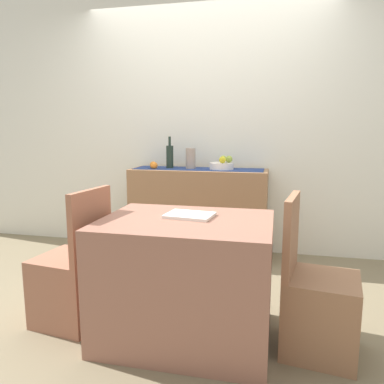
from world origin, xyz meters
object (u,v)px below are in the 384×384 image
(fruit_bowl, at_px, (222,166))
(chair_by_corner, at_px, (318,307))
(wine_bottle, at_px, (170,156))
(dining_table, at_px, (186,279))
(ceramic_vase, at_px, (191,159))
(open_book, at_px, (190,215))
(chair_near_window, at_px, (73,283))
(sideboard_console, at_px, (198,213))

(fruit_bowl, height_order, chair_by_corner, fruit_bowl)
(wine_bottle, distance_m, dining_table, 1.72)
(ceramic_vase, relative_size, open_book, 0.74)
(chair_near_window, bearing_deg, fruit_bowl, 63.46)
(fruit_bowl, xyz_separation_m, chair_by_corner, (0.78, -1.51, -0.65))
(open_book, distance_m, chair_near_window, 0.91)
(sideboard_console, bearing_deg, dining_table, -80.93)
(open_book, xyz_separation_m, chair_by_corner, (0.76, -0.07, -0.48))
(open_book, relative_size, chair_by_corner, 0.31)
(ceramic_vase, distance_m, chair_near_window, 1.73)
(dining_table, bearing_deg, wine_bottle, 109.51)
(sideboard_console, relative_size, open_book, 4.82)
(fruit_bowl, xyz_separation_m, chair_near_window, (-0.75, -1.51, -0.65))
(sideboard_console, height_order, ceramic_vase, ceramic_vase)
(chair_by_corner, bearing_deg, ceramic_vase, 125.85)
(sideboard_console, height_order, dining_table, sideboard_console)
(fruit_bowl, distance_m, wine_bottle, 0.53)
(wine_bottle, bearing_deg, dining_table, -70.49)
(dining_table, bearing_deg, fruit_bowl, 90.47)
(sideboard_console, bearing_deg, ceramic_vase, 180.00)
(fruit_bowl, height_order, ceramic_vase, ceramic_vase)
(wine_bottle, height_order, open_book, wine_bottle)
(fruit_bowl, xyz_separation_m, dining_table, (0.01, -1.51, -0.54))
(fruit_bowl, xyz_separation_m, wine_bottle, (-0.52, 0.00, 0.08))
(sideboard_console, bearing_deg, open_book, -80.30)
(fruit_bowl, bearing_deg, dining_table, -89.53)
(ceramic_vase, xyz_separation_m, chair_by_corner, (1.09, -1.51, -0.71))
(chair_near_window, height_order, chair_by_corner, same)
(sideboard_console, xyz_separation_m, dining_table, (0.24, -1.51, -0.07))
(wine_bottle, xyz_separation_m, open_book, (0.54, -1.44, -0.25))
(sideboard_console, distance_m, chair_by_corner, 1.82)
(sideboard_console, distance_m, dining_table, 1.53)
(sideboard_console, relative_size, dining_table, 1.34)
(chair_near_window, distance_m, chair_by_corner, 1.53)
(fruit_bowl, bearing_deg, sideboard_console, 180.00)
(wine_bottle, xyz_separation_m, chair_near_window, (-0.23, -1.51, -0.73))
(dining_table, bearing_deg, ceramic_vase, 102.02)
(sideboard_console, xyz_separation_m, open_book, (0.25, -1.44, 0.31))
(sideboard_console, height_order, fruit_bowl, fruit_bowl)
(wine_bottle, height_order, chair_near_window, wine_bottle)
(ceramic_vase, height_order, dining_table, ceramic_vase)
(open_book, bearing_deg, wine_bottle, 117.66)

